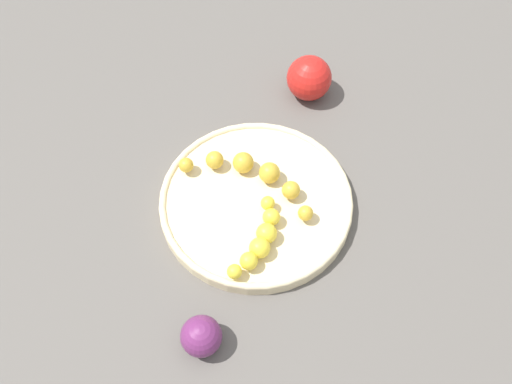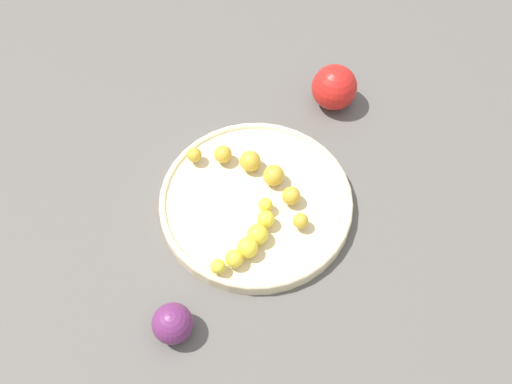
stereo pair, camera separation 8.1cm
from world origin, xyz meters
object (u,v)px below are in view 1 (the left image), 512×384
Objects in this scene: banana_yellow at (260,239)px; apple_red at (309,78)px; banana_spotted at (253,173)px; fruit_bowl at (256,202)px; plum_purple at (201,336)px.

banana_yellow is 1.51× the size of apple_red.
banana_spotted is at bearing -145.24° from apple_red.
apple_red is (0.18, 0.15, 0.02)m from fruit_bowl.
apple_red is (0.21, 0.21, 0.00)m from banana_yellow.
fruit_bowl is 1.59× the size of banana_spotted.
fruit_bowl is 0.23m from apple_red.
apple_red is at bearing 40.80° from plum_purple.
apple_red is at bearing 97.67° from banana_yellow.
fruit_bowl is at bearing -140.62° from apple_red.
plum_purple is (-0.16, -0.14, 0.01)m from fruit_bowl.
apple_red is at bearing -0.63° from banana_spotted.
fruit_bowl is 0.21m from plum_purple.
apple_red is 1.38× the size of plum_purple.
banana_yellow is at bearing -149.34° from banana_spotted.
fruit_bowl is at bearing 42.35° from plum_purple.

